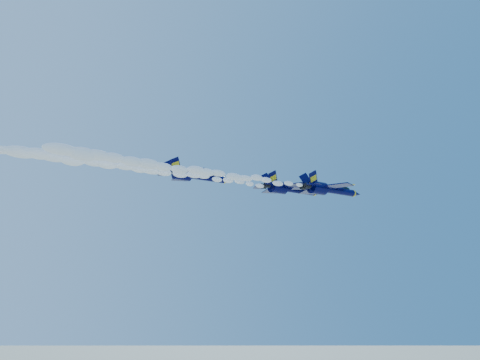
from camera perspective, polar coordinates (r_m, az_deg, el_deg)
jet_lead at (r=93.38m, az=10.84°, el=-1.12°), size 16.14×13.24×6.00m
smoke_trail_jet_lead at (r=74.87m, az=-5.20°, el=1.14°), size 46.10×1.93×1.73m
jet_second at (r=96.39m, az=6.09°, el=-1.05°), size 16.13×13.24×6.00m
smoke_trail_jet_second at (r=79.95m, az=-10.16°, el=1.11°), size 46.10×1.93×1.73m
jet_third at (r=95.96m, az=-5.39°, el=0.54°), size 16.29×13.36×6.05m
smoke_trail_jet_third at (r=85.27m, az=-23.08°, el=2.83°), size 46.10×1.95×1.75m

